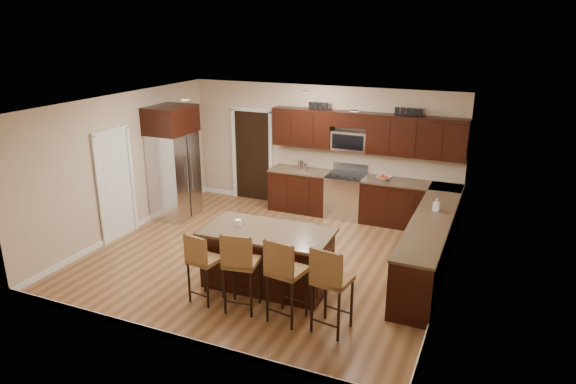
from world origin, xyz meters
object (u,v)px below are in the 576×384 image
at_px(stool_mid, 240,263).
at_px(stool_extra, 330,280).
at_px(stool_left, 202,260).
at_px(refrigerator, 174,161).
at_px(range, 346,195).
at_px(island, 268,260).
at_px(stool_right, 284,271).

xyz_separation_m(stool_mid, stool_extra, (1.33, -0.00, 0.01)).
height_order(stool_left, refrigerator, refrigerator).
xyz_separation_m(range, refrigerator, (-3.30, -1.39, 0.73)).
distance_m(island, stool_left, 1.09).
relative_size(range, stool_mid, 0.91).
xyz_separation_m(island, stool_mid, (-0.02, -0.85, 0.33)).
bearing_deg(stool_left, stool_mid, 7.07).
distance_m(island, refrigerator, 3.74).
bearing_deg(stool_right, island, 135.96).
height_order(stool_mid, refrigerator, refrigerator).
height_order(stool_left, stool_extra, stool_extra).
relative_size(island, stool_left, 1.85).
xyz_separation_m(island, stool_left, (-0.65, -0.84, 0.25)).
relative_size(stool_right, refrigerator, 0.52).
height_order(island, stool_mid, stool_mid).
height_order(range, stool_mid, stool_mid).
xyz_separation_m(range, stool_extra, (1.09, -4.21, 0.30)).
height_order(stool_mid, stool_extra, stool_extra).
bearing_deg(stool_right, refrigerator, 151.38).
distance_m(stool_right, stool_extra, 0.65).
bearing_deg(stool_mid, island, 79.59).
height_order(stool_left, stool_right, stool_right).
height_order(island, stool_extra, stool_extra).
bearing_deg(stool_mid, range, 77.65).
bearing_deg(stool_right, stool_mid, -171.79).
distance_m(stool_left, stool_right, 1.31).
bearing_deg(island, stool_mid, -92.50).
relative_size(range, stool_right, 0.90).
height_order(range, stool_extra, stool_extra).
bearing_deg(stool_left, refrigerator, 138.74).
bearing_deg(island, range, 85.07).
bearing_deg(island, refrigerator, 146.27).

